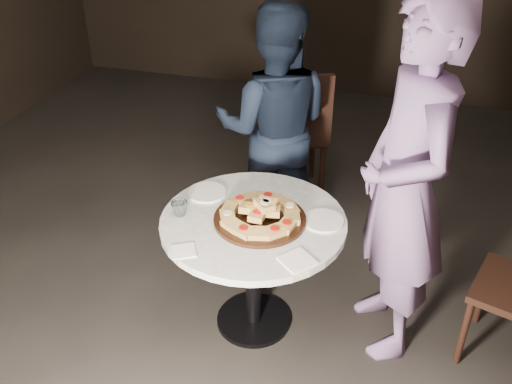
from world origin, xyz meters
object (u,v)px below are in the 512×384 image
table (253,240)px  diner_teal (405,189)px  chair_far (293,128)px  focaccia_pile (261,212)px  diner_navy (274,127)px  serving_board (260,219)px  water_glass (179,208)px

table → diner_teal: 0.80m
chair_far → table: bearing=73.6°
diner_teal → focaccia_pile: bearing=-101.4°
diner_navy → diner_teal: size_ratio=0.85×
serving_board → diner_teal: bearing=10.9°
diner_navy → diner_teal: bearing=128.1°
serving_board → chair_far: chair_far is taller
serving_board → water_glass: (-0.40, -0.06, 0.03)m
diner_navy → diner_teal: (0.82, -0.76, 0.14)m
focaccia_pile → serving_board: bearing=-178.5°
table → water_glass: water_glass is taller
serving_board → water_glass: 0.41m
serving_board → focaccia_pile: focaccia_pile is taller
focaccia_pile → diner_teal: diner_teal is taller
water_glass → diner_navy: size_ratio=0.05×
water_glass → diner_teal: diner_teal is taller
focaccia_pile → diner_navy: bearing=100.2°
chair_far → diner_navy: 0.46m
table → chair_far: chair_far is taller
water_glass → diner_teal: (1.07, 0.19, 0.18)m
serving_board → chair_far: 1.32m
table → water_glass: bearing=-170.2°
table → diner_teal: (0.70, 0.12, 0.35)m
water_glass → serving_board: bearing=8.2°
focaccia_pile → diner_navy: diner_navy is taller
table → diner_navy: bearing=97.8°
table → focaccia_pile: 0.19m
chair_far → diner_navy: (-0.04, -0.42, 0.19)m
table → chair_far: 1.31m
water_glass → focaccia_pile: bearing=8.1°
serving_board → diner_teal: (0.67, 0.13, 0.21)m
chair_far → diner_teal: size_ratio=0.55×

